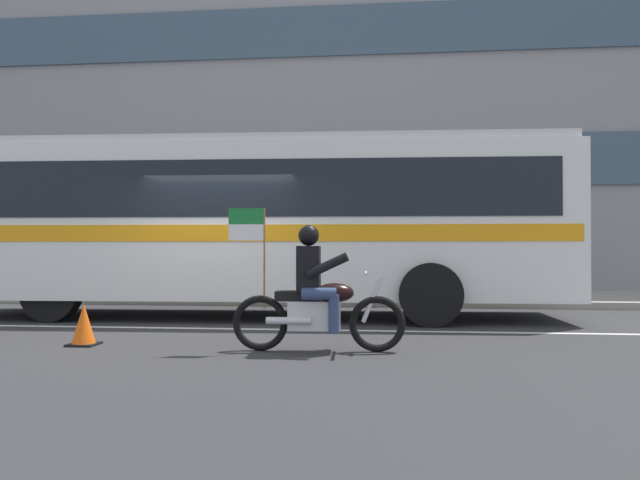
{
  "coord_description": "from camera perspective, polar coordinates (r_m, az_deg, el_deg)",
  "views": [
    {
      "loc": [
        2.79,
        -10.28,
        1.28
      ],
      "look_at": [
        1.76,
        -0.51,
        1.41
      ],
      "focal_mm": 35.09,
      "sensor_mm": 36.0,
      "label": 1
    }
  ],
  "objects": [
    {
      "name": "sidewalk_curb",
      "position": [
        15.67,
        -4.26,
        -5.14
      ],
      "size": [
        28.0,
        3.8,
        0.15
      ],
      "primitive_type": "cube",
      "color": "gray",
      "rests_on": "ground_plane"
    },
    {
      "name": "office_building_facade",
      "position": [
        18.32,
        -2.94,
        11.76
      ],
      "size": [
        28.0,
        0.89,
        10.47
      ],
      "color": "gray",
      "rests_on": "ground_plane"
    },
    {
      "name": "ground_plane",
      "position": [
        10.73,
        -9.17,
        -7.58
      ],
      "size": [
        60.0,
        60.0,
        0.0
      ],
      "primitive_type": "plane",
      "color": "#2B2B2D"
    },
    {
      "name": "traffic_cone",
      "position": [
        8.84,
        -20.74,
        -7.32
      ],
      "size": [
        0.36,
        0.36,
        0.55
      ],
      "color": "#EA590F",
      "rests_on": "ground_plane"
    },
    {
      "name": "motorcycle_with_rider",
      "position": [
        7.76,
        -0.34,
        -5.26
      ],
      "size": [
        2.2,
        0.64,
        1.78
      ],
      "color": "black",
      "rests_on": "ground_plane"
    },
    {
      "name": "lane_center_stripe",
      "position": [
        10.15,
        -10.07,
        -7.94
      ],
      "size": [
        26.6,
        0.14,
        0.01
      ],
      "primitive_type": "cube",
      "color": "silver",
      "rests_on": "ground_plane"
    },
    {
      "name": "fire_hydrant",
      "position": [
        14.62,
        4.6,
        -3.72
      ],
      "size": [
        0.22,
        0.3,
        0.75
      ],
      "color": "#4C8C3F",
      "rests_on": "sidewalk_curb"
    },
    {
      "name": "transit_bus",
      "position": [
        11.72,
        -5.47,
        2.22
      ],
      "size": [
        11.2,
        2.98,
        3.22
      ],
      "color": "white",
      "rests_on": "ground_plane"
    }
  ]
}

